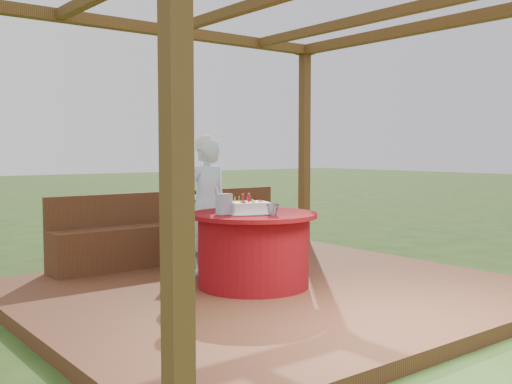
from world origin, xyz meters
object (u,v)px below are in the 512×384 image
table (253,249)px  birthday_cake (249,207)px  gift_bag (224,204)px  elderly_woman (206,205)px  drinking_glass (273,210)px  bench (178,238)px  chair (199,228)px

table → birthday_cake: 0.40m
gift_bag → birthday_cake: bearing=-15.1°
elderly_woman → birthday_cake: size_ratio=2.86×
gift_bag → drinking_glass: size_ratio=1.64×
bench → drinking_glass: 1.97m
bench → birthday_cake: (-0.18, -1.59, 0.49)m
elderly_woman → drinking_glass: bearing=-88.7°
bench → chair: 0.62m
drinking_glass → chair: bearing=87.4°
table → elderly_woman: elderly_woman is taller
birthday_cake → gift_bag: bearing=167.3°
birthday_cake → drinking_glass: 0.32m
drinking_glass → gift_bag: bearing=125.1°
chair → table: bearing=-91.8°
elderly_woman → gift_bag: 0.72m
table → birthday_cake: size_ratio=2.37×
table → chair: chair is taller
bench → drinking_glass: size_ratio=26.10×
chair → birthday_cake: bearing=-94.8°
birthday_cake → gift_bag: (-0.24, 0.05, 0.04)m
elderly_woman → birthday_cake: (0.00, -0.73, 0.03)m
birthday_cake → drinking_glass: birthday_cake is taller
table → chair: 1.01m
chair → elderly_woman: bearing=-107.5°
birthday_cake → drinking_glass: (0.02, -0.32, -0.00)m
birthday_cake → elderly_woman: bearing=90.0°
elderly_woman → drinking_glass: size_ratio=12.56×
table → birthday_cake: (-0.05, 0.01, 0.40)m
elderly_woman → gift_bag: bearing=-109.6°
chair → birthday_cake: size_ratio=1.66×
elderly_woman → gift_bag: elderly_woman is taller
table → elderly_woman: size_ratio=0.83×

